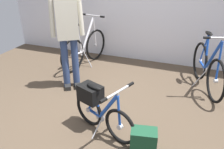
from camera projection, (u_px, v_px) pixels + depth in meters
ground_plane at (103, 117)px, 3.08m from camera, size 6.18×6.18×0.00m
folding_bike_foreground at (99, 107)px, 2.70m from camera, size 0.90×0.55×0.68m
display_bike_left at (85, 48)px, 4.50m from camera, size 0.53×1.37×0.97m
display_bike_right at (207, 68)px, 3.64m from camera, size 0.60×1.35×0.98m
visitor_near_wall at (67, 29)px, 3.44m from camera, size 0.44×0.38×1.70m
backpack_on_floor at (143, 143)px, 2.41m from camera, size 0.30×0.25×0.33m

